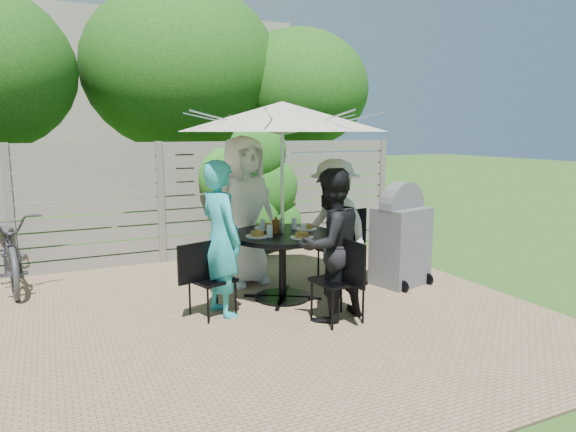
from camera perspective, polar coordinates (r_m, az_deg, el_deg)
name	(u,v)px	position (r m, az deg, el deg)	size (l,w,h in m)	color
backyard_envelope	(107,108)	(15.11, -19.45, 11.23)	(60.00, 60.00, 5.00)	#355B1C
patio_table	(282,253)	(6.08, -0.62, -4.18)	(1.48, 1.48, 0.82)	black
umbrella	(282,117)	(5.91, -0.65, 10.98)	(2.87, 2.87, 2.33)	silver
chair_back	(239,261)	(6.92, -5.46, -4.99)	(0.54, 0.71, 0.93)	black
person_back	(244,211)	(6.67, -4.93, 0.55)	(0.95, 0.62, 1.95)	silver
chair_left	(211,294)	(5.66, -8.51, -8.62)	(0.65, 0.51, 0.85)	black
person_left	(221,239)	(5.57, -7.46, -2.54)	(0.62, 0.41, 1.70)	teal
chair_front	(338,298)	(5.45, 5.58, -9.01)	(0.48, 0.69, 0.93)	black
person_front	(330,246)	(5.41, 4.70, -3.29)	(0.79, 0.62, 1.63)	black
chair_right	(341,263)	(6.76, 5.95, -5.22)	(0.75, 0.58, 0.98)	black
person_right	(334,224)	(6.55, 5.17, -0.90)	(1.07, 0.62, 1.66)	#B9B8B3
plate_back	(265,226)	(6.31, -2.60, -1.17)	(0.26, 0.26, 0.06)	white
plate_left	(257,235)	(5.82, -3.45, -2.09)	(0.26, 0.26, 0.06)	white
plate_front	(302,236)	(5.75, 1.54, -2.22)	(0.26, 0.26, 0.06)	white
plate_right	(306,227)	(6.24, 2.01, -1.28)	(0.26, 0.26, 0.06)	white
glass_back	(262,225)	(6.16, -2.86, -1.00)	(0.07, 0.07, 0.14)	silver
glass_left	(270,231)	(5.78, -2.05, -1.69)	(0.07, 0.07, 0.14)	silver
glass_front	(303,229)	(5.88, 1.72, -1.50)	(0.07, 0.07, 0.14)	silver
glass_right	(294,223)	(6.25, 0.69, -0.83)	(0.07, 0.07, 0.14)	silver
syrup_jug	(276,226)	(6.02, -1.37, -1.15)	(0.09, 0.09, 0.16)	#59280C
coffee_cup	(278,224)	(6.25, -1.11, -0.93)	(0.08, 0.08, 0.12)	#C6B293
bicycle	(10,249)	(7.49, -28.48, -3.22)	(0.67, 1.94, 1.02)	#333338
bbq_grill	(401,239)	(6.81, 12.43, -2.47)	(0.77, 0.66, 1.36)	#515256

